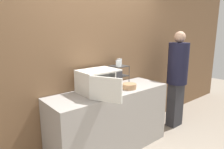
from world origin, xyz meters
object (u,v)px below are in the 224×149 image
person (177,74)px  bowl (129,86)px  glass_back_right (119,62)px  glass_front_left (119,64)px  microwave (99,81)px  dish_rack (119,71)px

person → bowl: bearing=178.0°
bowl → glass_back_right: bearing=75.2°
glass_front_left → bowl: bearing=-76.2°
person → glass_front_left: bearing=169.3°
microwave → glass_front_left: (0.40, 0.04, 0.20)m
person → microwave: bearing=173.4°
microwave → person: bearing=-6.6°
dish_rack → bowl: dish_rack is taller
dish_rack → person: bearing=-14.4°
glass_front_left → bowl: glass_front_left is taller
microwave → dish_rack: bearing=13.3°
dish_rack → person: person is taller
bowl → person: 1.18m
glass_front_left → glass_back_right: (0.13, 0.13, 0.00)m
glass_front_left → glass_back_right: same height
glass_back_right → bowl: size_ratio=0.45×
microwave → glass_back_right: size_ratio=8.36×
dish_rack → glass_front_left: 0.16m
microwave → bowl: microwave is taller
dish_rack → glass_back_right: 0.16m
glass_front_left → person: 1.28m
glass_back_right → dish_rack: bearing=-135.7°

